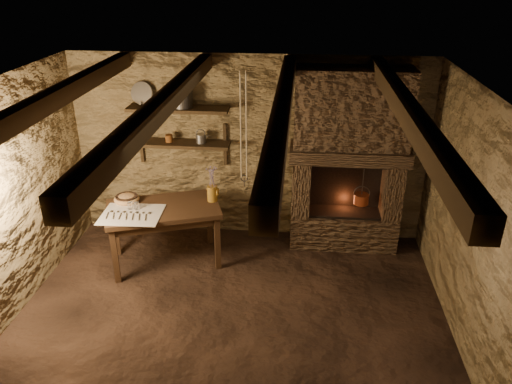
# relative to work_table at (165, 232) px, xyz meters

# --- Properties ---
(floor) EXTENTS (4.50, 4.50, 0.00)m
(floor) POSITION_rel_work_table_xyz_m (0.94, -1.15, -0.40)
(floor) COLOR black
(floor) RESTS_ON ground
(back_wall) EXTENTS (4.50, 0.04, 2.40)m
(back_wall) POSITION_rel_work_table_xyz_m (0.94, 0.85, 0.80)
(back_wall) COLOR brown
(back_wall) RESTS_ON floor
(right_wall) EXTENTS (0.04, 4.00, 2.40)m
(right_wall) POSITION_rel_work_table_xyz_m (3.19, -1.15, 0.80)
(right_wall) COLOR brown
(right_wall) RESTS_ON floor
(ceiling) EXTENTS (4.50, 4.00, 0.04)m
(ceiling) POSITION_rel_work_table_xyz_m (0.94, -1.15, 2.00)
(ceiling) COLOR black
(ceiling) RESTS_ON back_wall
(beam_far_left) EXTENTS (0.14, 3.95, 0.16)m
(beam_far_left) POSITION_rel_work_table_xyz_m (-0.56, -1.15, 1.91)
(beam_far_left) COLOR black
(beam_far_left) RESTS_ON ceiling
(beam_mid_left) EXTENTS (0.14, 3.95, 0.16)m
(beam_mid_left) POSITION_rel_work_table_xyz_m (0.44, -1.15, 1.91)
(beam_mid_left) COLOR black
(beam_mid_left) RESTS_ON ceiling
(beam_mid_right) EXTENTS (0.14, 3.95, 0.16)m
(beam_mid_right) POSITION_rel_work_table_xyz_m (1.44, -1.15, 1.91)
(beam_mid_right) COLOR black
(beam_mid_right) RESTS_ON ceiling
(beam_far_right) EXTENTS (0.14, 3.95, 0.16)m
(beam_far_right) POSITION_rel_work_table_xyz_m (2.44, -1.15, 1.91)
(beam_far_right) COLOR black
(beam_far_right) RESTS_ON ceiling
(shelf_lower) EXTENTS (1.25, 0.30, 0.04)m
(shelf_lower) POSITION_rel_work_table_xyz_m (0.09, 0.69, 0.90)
(shelf_lower) COLOR black
(shelf_lower) RESTS_ON back_wall
(shelf_upper) EXTENTS (1.25, 0.30, 0.04)m
(shelf_upper) POSITION_rel_work_table_xyz_m (0.09, 0.69, 1.35)
(shelf_upper) COLOR black
(shelf_upper) RESTS_ON back_wall
(hearth) EXTENTS (1.43, 0.51, 2.30)m
(hearth) POSITION_rel_work_table_xyz_m (2.19, 0.62, 0.82)
(hearth) COLOR #34251A
(hearth) RESTS_ON floor
(work_table) EXTENTS (1.49, 1.14, 0.75)m
(work_table) POSITION_rel_work_table_xyz_m (0.00, 0.00, 0.00)
(work_table) COLOR black
(work_table) RESTS_ON floor
(linen_cloth) EXTENTS (0.70, 0.57, 0.01)m
(linen_cloth) POSITION_rel_work_table_xyz_m (-0.30, -0.23, 0.35)
(linen_cloth) COLOR silver
(linen_cloth) RESTS_ON work_table
(pewter_cutlery_row) EXTENTS (0.58, 0.24, 0.01)m
(pewter_cutlery_row) POSITION_rel_work_table_xyz_m (-0.30, -0.25, 0.36)
(pewter_cutlery_row) COLOR gray
(pewter_cutlery_row) RESTS_ON linen_cloth
(drinking_glasses) EXTENTS (0.22, 0.07, 0.09)m
(drinking_glasses) POSITION_rel_work_table_xyz_m (-0.28, -0.10, 0.40)
(drinking_glasses) COLOR white
(drinking_glasses) RESTS_ON linen_cloth
(stoneware_jug) EXTENTS (0.14, 0.13, 0.44)m
(stoneware_jug) POSITION_rel_work_table_xyz_m (0.56, 0.22, 0.53)
(stoneware_jug) COLOR #AD7721
(stoneware_jug) RESTS_ON work_table
(wooden_bowl) EXTENTS (0.36, 0.36, 0.11)m
(wooden_bowl) POSITION_rel_work_table_xyz_m (-0.47, 0.10, 0.38)
(wooden_bowl) COLOR #9E7244
(wooden_bowl) RESTS_ON work_table
(iron_stockpot) EXTENTS (0.26, 0.26, 0.19)m
(iron_stockpot) POSITION_rel_work_table_xyz_m (0.15, 0.69, 1.46)
(iron_stockpot) COLOR #2B2926
(iron_stockpot) RESTS_ON shelf_upper
(tin_pan) EXTENTS (0.29, 0.16, 0.28)m
(tin_pan) POSITION_rel_work_table_xyz_m (-0.38, 0.79, 1.51)
(tin_pan) COLOR gray
(tin_pan) RESTS_ON shelf_upper
(small_kettle) EXTENTS (0.18, 0.15, 0.17)m
(small_kettle) POSITION_rel_work_table_xyz_m (0.35, 0.69, 0.97)
(small_kettle) COLOR gray
(small_kettle) RESTS_ON shelf_lower
(rusty_tin) EXTENTS (0.11, 0.11, 0.09)m
(rusty_tin) POSITION_rel_work_table_xyz_m (-0.05, 0.69, 0.96)
(rusty_tin) COLOR #5C3012
(rusty_tin) RESTS_ON shelf_lower
(red_pot) EXTENTS (0.21, 0.20, 0.54)m
(red_pot) POSITION_rel_work_table_xyz_m (2.38, 0.57, 0.29)
(red_pot) COLOR maroon
(red_pot) RESTS_ON hearth
(hanging_ropes) EXTENTS (0.08, 0.08, 1.20)m
(hanging_ropes) POSITION_rel_work_table_xyz_m (0.99, -0.10, 1.40)
(hanging_ropes) COLOR #C3B18A
(hanging_ropes) RESTS_ON ceiling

